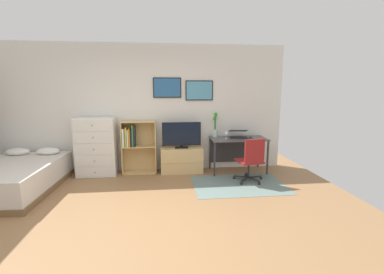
# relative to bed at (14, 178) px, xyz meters

# --- Properties ---
(ground_plane) EXTENTS (7.20, 7.20, 0.00)m
(ground_plane) POSITION_rel_bed_xyz_m (2.18, -1.38, -0.25)
(ground_plane) COLOR #936B44
(wall_back_with_posters) EXTENTS (6.12, 0.09, 2.70)m
(wall_back_with_posters) POSITION_rel_bed_xyz_m (2.19, 1.04, 1.10)
(wall_back_with_posters) COLOR silver
(wall_back_with_posters) RESTS_ON ground_plane
(area_rug) EXTENTS (1.70, 1.20, 0.01)m
(area_rug) POSITION_rel_bed_xyz_m (3.99, -0.12, -0.25)
(area_rug) COLOR slate
(area_rug) RESTS_ON ground_plane
(bed) EXTENTS (1.39, 2.02, 0.62)m
(bed) POSITION_rel_bed_xyz_m (0.00, 0.00, 0.00)
(bed) COLOR brown
(bed) RESTS_ON ground_plane
(dresser) EXTENTS (0.79, 0.46, 1.20)m
(dresser) POSITION_rel_bed_xyz_m (1.23, 0.77, 0.35)
(dresser) COLOR white
(dresser) RESTS_ON ground_plane
(bookshelf) EXTENTS (0.71, 0.30, 1.11)m
(bookshelf) POSITION_rel_bed_xyz_m (2.02, 0.84, 0.39)
(bookshelf) COLOR tan
(bookshelf) RESTS_ON ground_plane
(tv_stand) EXTENTS (0.89, 0.41, 0.54)m
(tv_stand) POSITION_rel_bed_xyz_m (2.99, 0.79, 0.02)
(tv_stand) COLOR tan
(tv_stand) RESTS_ON ground_plane
(television) EXTENTS (0.81, 0.16, 0.55)m
(television) POSITION_rel_bed_xyz_m (2.99, 0.76, 0.56)
(television) COLOR black
(television) RESTS_ON tv_stand
(desk) EXTENTS (1.18, 0.60, 0.74)m
(desk) POSITION_rel_bed_xyz_m (4.19, 0.76, 0.35)
(desk) COLOR #4C4C4F
(desk) RESTS_ON ground_plane
(office_chair) EXTENTS (0.58, 0.57, 0.86)m
(office_chair) POSITION_rel_bed_xyz_m (4.25, -0.01, 0.21)
(office_chair) COLOR #232326
(office_chair) RESTS_ON ground_plane
(laptop) EXTENTS (0.44, 0.46, 0.17)m
(laptop) POSITION_rel_bed_xyz_m (4.21, 0.74, 0.56)
(laptop) COLOR #333338
(laptop) RESTS_ON desk
(computer_mouse) EXTENTS (0.06, 0.10, 0.03)m
(computer_mouse) POSITION_rel_bed_xyz_m (4.44, 0.63, 0.51)
(computer_mouse) COLOR #262628
(computer_mouse) RESTS_ON desk
(bamboo_vase) EXTENTS (0.09, 0.11, 0.53)m
(bamboo_vase) POSITION_rel_bed_xyz_m (3.73, 0.90, 0.75)
(bamboo_vase) COLOR silver
(bamboo_vase) RESTS_ON desk
(wine_glass) EXTENTS (0.07, 0.07, 0.18)m
(wine_glass) POSITION_rel_bed_xyz_m (3.91, 0.62, 0.62)
(wine_glass) COLOR silver
(wine_glass) RESTS_ON desk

